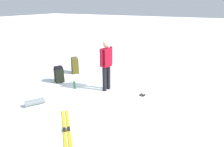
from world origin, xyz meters
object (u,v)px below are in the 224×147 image
Objects in this scene: backpack_large_dark at (75,65)px; ski_poles_planted_near at (107,58)px; thermos_bottle at (74,85)px; backpack_bright at (59,75)px; skier_standing at (106,63)px; sleeping_mat_rolled at (35,102)px; ski_pair_near at (142,96)px; ski_pair_far at (67,130)px.

backpack_large_dark is 1.43m from ski_poles_planted_near.
ski_poles_planted_near is 4.89× the size of thermos_bottle.
skier_standing is at bearing -173.60° from backpack_bright.
backpack_bright is 0.91m from thermos_bottle.
skier_standing is 6.54× the size of thermos_bottle.
sleeping_mat_rolled is (0.62, 3.27, -0.62)m from ski_poles_planted_near.
skier_standing reaches higher than ski_pair_near.
thermos_bottle is at bearing 166.34° from backpack_bright.
ski_pair_far is at bearing 134.74° from backpack_bright.
backpack_bright is at bearing 6.40° from skier_standing.
sleeping_mat_rolled is (1.62, -0.52, 0.08)m from ski_pair_far.
backpack_bright is at bearing 5.73° from ski_pair_near.
ski_pair_far is 2.07× the size of backpack_large_dark.
sleeping_mat_rolled is at bearing -17.94° from ski_pair_far.
skier_standing is 2.78× the size of backpack_bright.
ski_pair_near is at bearing -167.04° from thermos_bottle.
ski_poles_planted_near is at bearing -62.14° from skier_standing.
ski_pair_near is at bearing -175.29° from skier_standing.
skier_standing is 1.19× the size of ski_pair_far.
ski_pair_near is 2.37m from thermos_bottle.
ski_poles_planted_near is (-1.19, -1.58, 0.41)m from backpack_bright.
ski_pair_near is 2.45m from ski_poles_planted_near.
thermos_bottle is (-0.30, -1.47, 0.04)m from sleeping_mat_rolled.
sleeping_mat_rolled reaches higher than ski_pair_near.
skier_standing is at bearing 156.74° from backpack_large_dark.
ski_pair_near is 3.43× the size of sleeping_mat_rolled.
backpack_large_dark is 0.54× the size of ski_poles_planted_near.
backpack_large_dark is at bearing -23.26° from skier_standing.
skier_standing is at bearing 117.86° from ski_poles_planted_near.
ski_pair_near is 3.09× the size of backpack_bright.
ski_pair_near is 2.71m from ski_pair_far.
skier_standing is 2.27m from backpack_large_dark.
skier_standing reaches higher than thermos_bottle.
backpack_large_dark is at bearing -76.52° from sleeping_mat_rolled.
ski_poles_planted_near reaches higher than ski_pair_near.
ski_pair_far is at bearing 104.72° from ski_poles_planted_near.
skier_standing is at bearing 4.71° from ski_pair_near.
backpack_large_dark is at bearing -85.17° from backpack_bright.
backpack_large_dark is at bearing -13.10° from ski_pair_near.
thermos_bottle is (1.05, 0.43, -0.82)m from skier_standing.
thermos_bottle reaches higher than ski_pair_far.
sleeping_mat_rolled is 1.50m from thermos_bottle.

